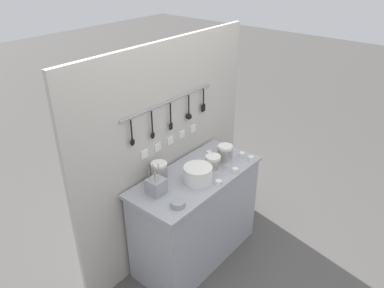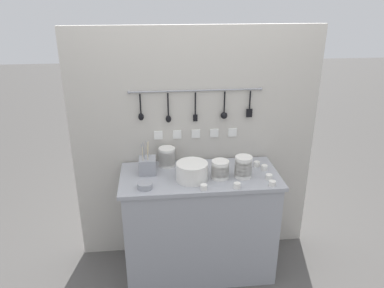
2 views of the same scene
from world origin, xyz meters
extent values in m
plane|color=#514F4C|center=(0.00, 0.00, 0.00)|extent=(20.00, 20.00, 0.00)
cube|color=#9EA0A8|center=(0.00, 0.00, 0.88)|extent=(1.23, 0.56, 0.03)
cube|color=#9EA0A8|center=(0.00, 0.00, 0.43)|extent=(1.18, 0.54, 0.87)
cube|color=#BCB7AD|center=(0.00, 0.32, 0.99)|extent=(2.03, 0.04, 1.99)
cylinder|color=#93969E|center=(0.00, 0.28, 1.49)|extent=(1.04, 0.01, 0.01)
sphere|color=#93969E|center=(-0.52, 0.28, 1.49)|extent=(0.02, 0.02, 0.02)
sphere|color=#93969E|center=(0.52, 0.28, 1.49)|extent=(0.02, 0.02, 0.02)
cylinder|color=black|center=(-0.44, 0.27, 1.40)|extent=(0.01, 0.01, 0.16)
ellipsoid|color=black|center=(-0.44, 0.27, 1.30)|extent=(0.04, 0.02, 0.06)
cylinder|color=#93969E|center=(-0.44, 0.28, 1.49)|extent=(0.01, 0.01, 0.02)
cylinder|color=black|center=(-0.22, 0.27, 1.39)|extent=(0.01, 0.01, 0.19)
ellipsoid|color=black|center=(-0.22, 0.27, 1.27)|extent=(0.04, 0.02, 0.06)
cylinder|color=#93969E|center=(-0.22, 0.28, 1.49)|extent=(0.01, 0.01, 0.02)
cylinder|color=black|center=(-0.01, 0.27, 1.39)|extent=(0.01, 0.01, 0.19)
cube|color=black|center=(-0.01, 0.27, 1.27)|extent=(0.04, 0.01, 0.06)
cylinder|color=#93969E|center=(-0.01, 0.28, 1.49)|extent=(0.01, 0.01, 0.02)
cylinder|color=black|center=(0.23, 0.27, 1.39)|extent=(0.01, 0.01, 0.18)
sphere|color=black|center=(0.23, 0.27, 1.28)|extent=(0.06, 0.06, 0.06)
cylinder|color=#93969E|center=(0.23, 0.28, 1.49)|extent=(0.01, 0.01, 0.02)
cylinder|color=black|center=(0.44, 0.27, 1.41)|extent=(0.01, 0.01, 0.15)
cube|color=black|center=(0.44, 0.27, 1.30)|extent=(0.05, 0.01, 0.07)
cylinder|color=#93969E|center=(0.44, 0.28, 1.49)|extent=(0.01, 0.01, 0.02)
cube|color=white|center=(-0.31, 0.29, 1.13)|extent=(0.07, 0.01, 0.07)
cube|color=white|center=(-0.15, 0.29, 1.13)|extent=(0.07, 0.01, 0.07)
cube|color=white|center=(0.00, 0.29, 1.13)|extent=(0.07, 0.01, 0.07)
cube|color=white|center=(0.15, 0.29, 1.13)|extent=(0.07, 0.01, 0.07)
cube|color=white|center=(0.31, 0.29, 1.13)|extent=(0.07, 0.01, 0.07)
cylinder|color=silver|center=(0.15, -0.07, 0.92)|extent=(0.13, 0.13, 0.05)
cylinder|color=silver|center=(0.15, -0.07, 0.95)|extent=(0.13, 0.13, 0.05)
cylinder|color=silver|center=(0.15, -0.07, 0.98)|extent=(0.13, 0.13, 0.05)
cylinder|color=silver|center=(0.15, -0.07, 1.01)|extent=(0.13, 0.13, 0.05)
cylinder|color=silver|center=(0.32, -0.07, 0.92)|extent=(0.13, 0.13, 0.05)
cylinder|color=silver|center=(0.32, -0.07, 0.95)|extent=(0.13, 0.13, 0.05)
cylinder|color=silver|center=(0.32, -0.07, 0.98)|extent=(0.13, 0.13, 0.05)
cylinder|color=silver|center=(0.32, -0.07, 1.01)|extent=(0.13, 0.13, 0.05)
cylinder|color=silver|center=(0.32, -0.07, 1.04)|extent=(0.13, 0.13, 0.05)
cylinder|color=silver|center=(-0.25, 0.19, 0.92)|extent=(0.13, 0.13, 0.04)
cylinder|color=silver|center=(-0.25, 0.19, 0.94)|extent=(0.13, 0.13, 0.04)
cylinder|color=silver|center=(-0.25, 0.19, 0.96)|extent=(0.13, 0.13, 0.04)
cylinder|color=silver|center=(-0.25, 0.19, 0.99)|extent=(0.13, 0.13, 0.04)
cylinder|color=silver|center=(-0.25, 0.19, 1.01)|extent=(0.13, 0.13, 0.04)
cylinder|color=silver|center=(-0.25, 0.19, 1.03)|extent=(0.13, 0.13, 0.04)
cylinder|color=silver|center=(-0.07, -0.07, 0.90)|extent=(0.24, 0.24, 0.01)
cylinder|color=silver|center=(-0.07, -0.07, 0.91)|extent=(0.24, 0.24, 0.01)
cylinder|color=silver|center=(-0.07, -0.07, 0.92)|extent=(0.24, 0.24, 0.01)
cylinder|color=silver|center=(-0.07, -0.07, 0.93)|extent=(0.24, 0.24, 0.01)
cylinder|color=silver|center=(-0.07, -0.07, 0.94)|extent=(0.24, 0.24, 0.01)
cylinder|color=silver|center=(-0.07, -0.07, 0.95)|extent=(0.24, 0.24, 0.01)
cylinder|color=silver|center=(-0.07, -0.07, 0.96)|extent=(0.24, 0.24, 0.01)
cylinder|color=silver|center=(-0.07, -0.07, 0.97)|extent=(0.24, 0.24, 0.01)
cylinder|color=silver|center=(-0.07, -0.07, 0.98)|extent=(0.24, 0.24, 0.01)
cylinder|color=silver|center=(-0.07, -0.07, 0.99)|extent=(0.24, 0.24, 0.01)
cylinder|color=silver|center=(-0.07, -0.07, 1.00)|extent=(0.24, 0.24, 0.01)
cylinder|color=silver|center=(-0.07, -0.07, 1.01)|extent=(0.24, 0.24, 0.01)
cylinder|color=silver|center=(-0.07, -0.07, 1.02)|extent=(0.24, 0.24, 0.01)
cylinder|color=silver|center=(-0.07, -0.07, 1.03)|extent=(0.24, 0.24, 0.01)
cylinder|color=#93969E|center=(-0.42, -0.17, 0.92)|extent=(0.11, 0.11, 0.04)
cube|color=#93969E|center=(-0.40, 0.07, 0.96)|extent=(0.13, 0.13, 0.13)
cylinder|color=#93969E|center=(-0.44, 0.11, 1.05)|extent=(0.02, 0.01, 0.17)
cylinder|color=#C6B793|center=(-0.39, 0.05, 1.06)|extent=(0.02, 0.03, 0.21)
cylinder|color=#C6B793|center=(-0.40, 0.04, 1.07)|extent=(0.01, 0.01, 0.21)
cylinder|color=#93969E|center=(-0.39, 0.09, 1.06)|extent=(0.03, 0.02, 0.20)
cylinder|color=#93969E|center=(-0.42, 0.07, 1.06)|extent=(0.02, 0.01, 0.20)
cylinder|color=#C6B793|center=(-0.43, 0.04, 1.05)|extent=(0.01, 0.01, 0.17)
cylinder|color=silver|center=(0.00, -0.24, 0.92)|extent=(0.05, 0.05, 0.04)
cylinder|color=silver|center=(0.24, -0.24, 0.92)|extent=(0.05, 0.05, 0.04)
cylinder|color=silver|center=(0.34, 0.12, 0.92)|extent=(0.05, 0.05, 0.04)
cylinder|color=silver|center=(0.51, -0.13, 0.92)|extent=(0.05, 0.05, 0.04)
cylinder|color=silver|center=(0.51, -0.23, 0.92)|extent=(0.05, 0.05, 0.04)
cylinder|color=silver|center=(0.52, 0.03, 0.92)|extent=(0.05, 0.05, 0.04)
cylinder|color=silver|center=(0.48, 0.10, 0.92)|extent=(0.05, 0.05, 0.04)
camera|label=1|loc=(-2.09, -1.68, 2.63)|focal=35.00mm
camera|label=2|loc=(-0.33, -2.57, 2.23)|focal=35.00mm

